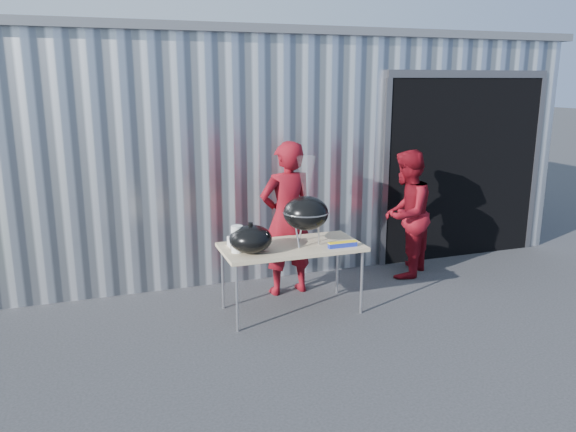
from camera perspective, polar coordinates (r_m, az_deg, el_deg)
name	(u,v)px	position (r m, az deg, el deg)	size (l,w,h in m)	color
ground	(279,338)	(5.64, -0.94, -12.31)	(80.00, 80.00, 0.00)	#2B2B2E
building	(244,136)	(9.78, -4.48, 8.14)	(8.20, 6.20, 3.10)	silver
folding_table	(291,249)	(6.02, 0.36, -3.35)	(1.50, 0.75, 0.75)	tan
kettle_grill	(306,207)	(5.93, 1.82, 0.91)	(0.49, 0.49, 0.95)	black
grill_lid	(251,239)	(5.74, -3.82, -2.34)	(0.44, 0.44, 0.32)	black
paper_towels	(237,239)	(5.76, -5.20, -2.35)	(0.12, 0.12, 0.28)	white
white_tub	(238,242)	(5.99, -5.13, -2.60)	(0.20, 0.15, 0.10)	white
foil_box	(343,244)	(5.96, 5.57, -2.89)	(0.32, 0.06, 0.06)	#18279C
person_cook	(287,219)	(6.52, -0.11, -0.27)	(0.66, 0.43, 1.81)	maroon
person_bystander	(406,214)	(7.28, 11.90, 0.20)	(0.79, 0.62, 1.63)	maroon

